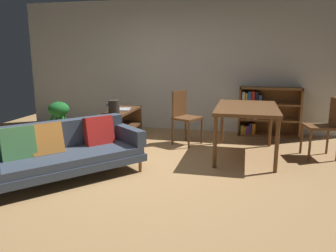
% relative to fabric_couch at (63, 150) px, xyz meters
% --- Properties ---
extents(ground_plane, '(8.16, 8.16, 0.00)m').
position_rel_fabric_couch_xyz_m(ground_plane, '(0.82, 0.51, -0.37)').
color(ground_plane, tan).
extents(back_wall_panel, '(6.80, 0.10, 2.70)m').
position_rel_fabric_couch_xyz_m(back_wall_panel, '(0.82, 3.21, 0.98)').
color(back_wall_panel, silver).
rests_on(back_wall_panel, ground_plane).
extents(fabric_couch, '(1.87, 2.01, 0.75)m').
position_rel_fabric_couch_xyz_m(fabric_couch, '(0.00, 0.00, 0.00)').
color(fabric_couch, brown).
rests_on(fabric_couch, ground_plane).
extents(media_console, '(0.39, 1.29, 0.61)m').
position_rel_fabric_couch_xyz_m(media_console, '(0.13, 1.72, -0.07)').
color(media_console, '#56351E').
rests_on(media_console, ground_plane).
extents(open_laptop, '(0.46, 0.40, 0.11)m').
position_rel_fabric_couch_xyz_m(open_laptop, '(0.09, 1.81, 0.27)').
color(open_laptop, silver).
rests_on(open_laptop, media_console).
extents(desk_speaker, '(0.19, 0.19, 0.22)m').
position_rel_fabric_couch_xyz_m(desk_speaker, '(0.13, 1.45, 0.35)').
color(desk_speaker, '#2D2823').
rests_on(desk_speaker, media_console).
extents(potted_floor_plant, '(0.53, 0.50, 0.78)m').
position_rel_fabric_couch_xyz_m(potted_floor_plant, '(-0.94, 1.49, 0.09)').
color(potted_floor_plant, brown).
rests_on(potted_floor_plant, ground_plane).
extents(dining_table, '(0.93, 1.47, 0.80)m').
position_rel_fabric_couch_xyz_m(dining_table, '(2.31, 1.50, 0.35)').
color(dining_table, brown).
rests_on(dining_table, ground_plane).
extents(dining_chair_near, '(0.52, 0.49, 0.93)m').
position_rel_fabric_couch_xyz_m(dining_chair_near, '(3.52, 1.72, 0.16)').
color(dining_chair_near, brown).
rests_on(dining_chair_near, ground_plane).
extents(dining_chair_far, '(0.55, 0.56, 0.96)m').
position_rel_fabric_couch_xyz_m(dining_chair_far, '(1.23, 2.03, 0.17)').
color(dining_chair_far, brown).
rests_on(dining_chair_far, ground_plane).
extents(bookshelf, '(1.17, 0.33, 0.96)m').
position_rel_fabric_couch_xyz_m(bookshelf, '(2.66, 3.02, 0.11)').
color(bookshelf, brown).
rests_on(bookshelf, ground_plane).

